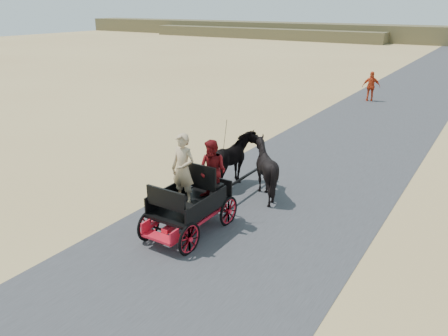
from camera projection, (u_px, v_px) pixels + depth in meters
The scene contains 9 objects.
ground at pixel (225, 242), 10.58m from camera, with size 140.00×140.00×0.00m, color tan.
road at pixel (225, 242), 10.58m from camera, with size 6.00×140.00×0.01m, color #38383A.
ridge_near at pixel (261, 33), 71.10m from camera, with size 40.00×4.00×1.60m, color brown.
carriage at pixel (190, 218), 11.00m from camera, with size 1.30×2.40×0.72m, color black, non-canonical shape.
horse_left at pixel (233, 162), 13.47m from camera, with size 0.91×2.01×1.70m, color black.
horse_right at pixel (265, 169), 12.91m from camera, with size 1.37×1.54×1.70m, color black.
driver_man at pixel (183, 169), 10.69m from camera, with size 0.66×0.43×1.80m, color tan.
passenger_woman at pixel (213, 171), 10.92m from camera, with size 0.77×0.60×1.58m, color #660C0F.
pedestrian at pixel (371, 86), 25.53m from camera, with size 1.01×0.42×1.73m, color red.
Camera 1 is at (4.96, -7.81, 5.44)m, focal length 35.00 mm.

